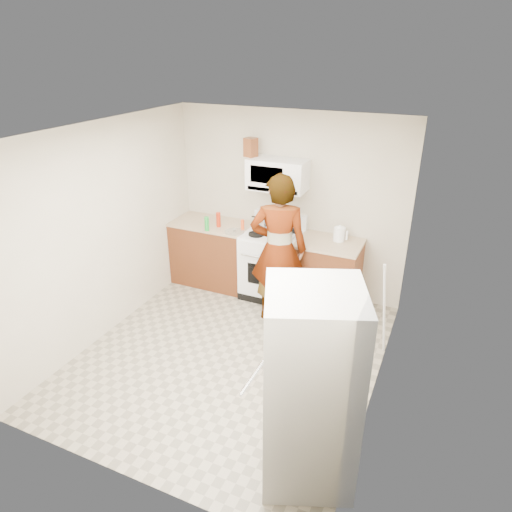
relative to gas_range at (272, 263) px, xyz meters
The scene contains 20 objects.
floor 1.56m from the gas_range, 86.14° to the right, with size 3.60×3.60×0.00m, color gray.
back_wall 0.83m from the gas_range, 72.00° to the left, with size 3.20×0.02×2.50m, color beige.
right_wall 2.37m from the gas_range, 41.25° to the right, with size 0.02×3.60×2.50m, color beige.
cabinet_left 0.94m from the gas_range, behind, with size 1.12×0.62×0.90m, color brown.
counter_left 1.03m from the gas_range, behind, with size 1.14×0.64×0.04m, color tan.
cabinet_right 0.78m from the gas_range, ahead, with size 0.80×0.62×0.90m, color brown.
counter_right 0.89m from the gas_range, ahead, with size 0.82×0.64×0.04m, color tan.
gas_range is the anchor object (origin of this frame).
microwave 1.22m from the gas_range, 90.00° to the left, with size 0.76×0.38×0.40m, color white.
person 0.76m from the gas_range, 61.44° to the right, with size 0.70×0.46×1.91m, color tan.
fridge 2.97m from the gas_range, 62.36° to the right, with size 0.70×0.70×1.70m, color silver.
kettle 1.03m from the gas_range, ahead, with size 0.15×0.15×0.18m, color white.
jug 1.58m from the gas_range, 162.57° to the left, with size 0.14×0.14×0.24m, color brown.
saucepan 0.58m from the gas_range, 130.59° to the left, with size 0.22×0.22×0.12m, color silver.
tray 0.51m from the gas_range, 21.89° to the right, with size 0.25×0.16×0.05m, color silver.
bottle_spray 0.96m from the gas_range, behind, with size 0.06×0.06×0.20m, color red.
bottle_hot_sauce 0.67m from the gas_range, behind, with size 0.05×0.05×0.14m, color #F5511B.
bottle_green_cap 1.05m from the gas_range, 161.33° to the right, with size 0.06×0.06×0.20m, color green.
pot_lid 0.69m from the gas_range, 158.97° to the right, with size 0.27×0.27×0.01m, color silver.
broom 1.83m from the gas_range, 26.19° to the right, with size 0.03×0.03×1.20m, color silver.
Camera 1 is at (1.99, -3.77, 3.23)m, focal length 32.00 mm.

